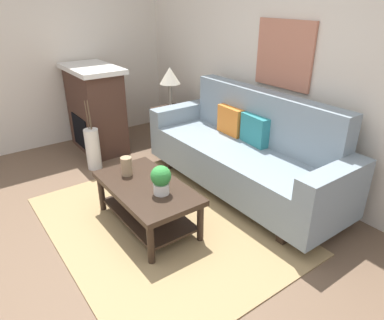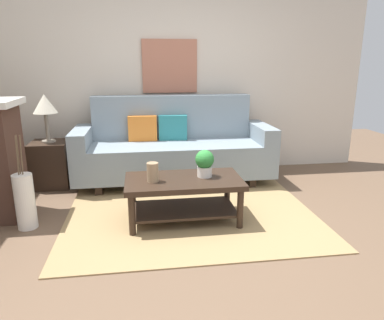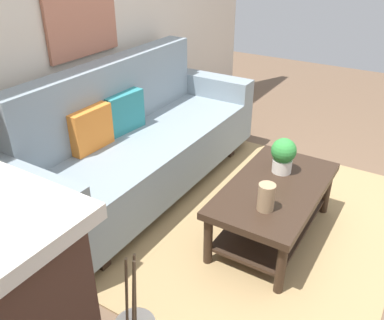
{
  "view_description": "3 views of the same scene",
  "coord_description": "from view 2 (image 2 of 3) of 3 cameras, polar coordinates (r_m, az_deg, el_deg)",
  "views": [
    {
      "loc": [
        2.42,
        -0.92,
        2.01
      ],
      "look_at": [
        0.01,
        0.84,
        0.6
      ],
      "focal_mm": 32.9,
      "sensor_mm": 36.0,
      "label": 1
    },
    {
      "loc": [
        -0.47,
        -2.79,
        1.5
      ],
      "look_at": [
        0.07,
        0.96,
        0.45
      ],
      "focal_mm": 33.41,
      "sensor_mm": 36.0,
      "label": 2
    },
    {
      "loc": [
        -2.42,
        -0.36,
        1.94
      ],
      "look_at": [
        -0.21,
        0.99,
        0.52
      ],
      "focal_mm": 38.41,
      "sensor_mm": 36.0,
      "label": 3
    }
  ],
  "objects": [
    {
      "name": "floor_vase_branch_c",
      "position": [
        3.5,
        -26.15,
        0.62
      ],
      "size": [
        0.03,
        0.03,
        0.36
      ],
      "primitive_type": "cylinder",
      "rotation": [
        0.05,
        0.05,
        0.0
      ],
      "color": "brown",
      "rests_on": "floor_vase"
    },
    {
      "name": "coffee_table",
      "position": [
        3.42,
        -1.33,
        -4.82
      ],
      "size": [
        1.1,
        0.6,
        0.43
      ],
      "color": "#332319",
      "rests_on": "ground_plane"
    },
    {
      "name": "ground_plane",
      "position": [
        3.2,
        1.19,
        -12.47
      ],
      "size": [
        9.34,
        9.34,
        0.0
      ],
      "primitive_type": "plane",
      "color": "brown"
    },
    {
      "name": "couch",
      "position": [
        4.55,
        -2.87,
        1.86
      ],
      "size": [
        2.44,
        0.84,
        1.08
      ],
      "color": "gray",
      "rests_on": "ground_plane"
    },
    {
      "name": "framed_painting",
      "position": [
        4.88,
        -3.58,
        14.72
      ],
      "size": [
        0.72,
        0.03,
        0.69
      ],
      "primitive_type": "cube",
      "color": "#B77056"
    },
    {
      "name": "tabletop_vase",
      "position": [
        3.29,
        -6.3,
        -1.96
      ],
      "size": [
        0.11,
        0.11,
        0.18
      ],
      "primitive_type": "cylinder",
      "color": "tan",
      "rests_on": "coffee_table"
    },
    {
      "name": "potted_plant_tabletop",
      "position": [
        3.4,
        2.03,
        -0.38
      ],
      "size": [
        0.18,
        0.18,
        0.26
      ],
      "color": "white",
      "rests_on": "coffee_table"
    },
    {
      "name": "side_table",
      "position": [
        4.72,
        -21.55,
        -0.62
      ],
      "size": [
        0.44,
        0.44,
        0.56
      ],
      "primitive_type": "cube",
      "color": "#332319",
      "rests_on": "ground_plane"
    },
    {
      "name": "throw_pillow_teal",
      "position": [
        4.62,
        -3.06,
        5.21
      ],
      "size": [
        0.37,
        0.15,
        0.32
      ],
      "primitive_type": "cube",
      "rotation": [
        0.0,
        0.0,
        -0.1
      ],
      "color": "teal",
      "rests_on": "couch"
    },
    {
      "name": "floor_vase_branch_b",
      "position": [
        3.53,
        -25.99,
        0.76
      ],
      "size": [
        0.02,
        0.03,
        0.36
      ],
      "primitive_type": "cylinder",
      "rotation": [
        0.05,
        0.03,
        0.0
      ],
      "color": "brown",
      "rests_on": "floor_vase"
    },
    {
      "name": "area_rug",
      "position": [
        3.64,
        -0.11,
        -8.74
      ],
      "size": [
        2.47,
        1.88,
        0.01
      ],
      "primitive_type": "cube",
      "color": "#A38456",
      "rests_on": "ground_plane"
    },
    {
      "name": "throw_pillow_orange",
      "position": [
        4.6,
        -7.89,
        5.05
      ],
      "size": [
        0.36,
        0.13,
        0.32
      ],
      "primitive_type": "cube",
      "rotation": [
        0.0,
        0.0,
        -0.03
      ],
      "color": "orange",
      "rests_on": "couch"
    },
    {
      "name": "floor_vase",
      "position": [
        3.63,
        -25.1,
        -6.02
      ],
      "size": [
        0.18,
        0.18,
        0.52
      ],
      "primitive_type": "cylinder",
      "color": "white",
      "rests_on": "ground_plane"
    },
    {
      "name": "table_lamp",
      "position": [
        4.59,
        -22.43,
        7.98
      ],
      "size": [
        0.28,
        0.28,
        0.57
      ],
      "color": "gray",
      "rests_on": "side_table"
    },
    {
      "name": "wall_back",
      "position": [
        4.96,
        -2.9,
        13.71
      ],
      "size": [
        5.34,
        0.1,
        2.7
      ],
      "primitive_type": "cube",
      "color": "beige",
      "rests_on": "ground_plane"
    },
    {
      "name": "floor_vase_branch_a",
      "position": [
        3.5,
        -25.6,
        0.71
      ],
      "size": [
        0.03,
        0.02,
        0.36
      ],
      "primitive_type": "cylinder",
      "rotation": [
        0.03,
        0.05,
        0.0
      ],
      "color": "brown",
      "rests_on": "floor_vase"
    }
  ]
}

